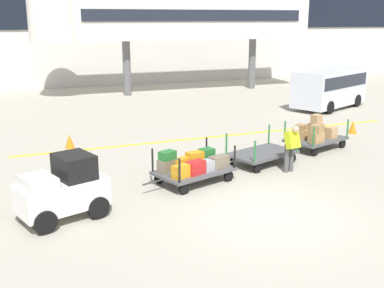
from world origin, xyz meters
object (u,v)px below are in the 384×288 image
(baggage_tug, at_px, (63,190))
(shuttle_van, at_px, (330,86))
(baggage_cart_tail, at_px, (315,135))
(safety_cone_far, at_px, (353,127))
(baggage_handler, at_px, (291,146))
(baggage_cart_middle, at_px, (262,154))
(safety_cone_near, at_px, (70,141))
(baggage_cart_lead, at_px, (193,166))

(baggage_tug, xyz_separation_m, shuttle_van, (15.18, 10.19, 0.48))
(baggage_cart_tail, xyz_separation_m, safety_cone_far, (2.96, 1.51, -0.26))
(baggage_handler, distance_m, shuttle_van, 12.06)
(baggage_cart_middle, relative_size, safety_cone_near, 5.59)
(baggage_handler, relative_size, shuttle_van, 0.30)
(baggage_tug, xyz_separation_m, baggage_cart_lead, (3.91, 1.37, -0.23))
(shuttle_van, bearing_deg, baggage_cart_lead, -141.96)
(baggage_cart_middle, distance_m, shuttle_van, 11.54)
(baggage_tug, distance_m, safety_cone_near, 6.74)
(shuttle_van, height_order, safety_cone_far, shuttle_van)
(baggage_handler, bearing_deg, baggage_tug, -170.57)
(baggage_tug, distance_m, baggage_cart_lead, 4.15)
(baggage_tug, relative_size, baggage_handler, 1.50)
(safety_cone_far, bearing_deg, shuttle_van, 63.59)
(baggage_handler, height_order, safety_cone_near, baggage_handler)
(baggage_cart_middle, distance_m, safety_cone_near, 7.30)
(baggage_cart_lead, xyz_separation_m, shuttle_van, (11.27, 8.82, 0.72))
(safety_cone_near, bearing_deg, baggage_cart_tail, -20.89)
(baggage_tug, bearing_deg, baggage_handler, 9.43)
(baggage_cart_middle, distance_m, baggage_handler, 1.33)
(baggage_tug, distance_m, safety_cone_far, 13.45)
(shuttle_van, distance_m, safety_cone_near, 14.75)
(baggage_cart_middle, bearing_deg, baggage_cart_tail, 19.64)
(baggage_handler, distance_m, safety_cone_far, 6.53)
(shuttle_van, xyz_separation_m, safety_cone_near, (-14.30, -3.52, -0.96))
(baggage_handler, bearing_deg, baggage_cart_lead, 176.84)
(baggage_tug, relative_size, baggage_cart_middle, 0.76)
(safety_cone_far, bearing_deg, baggage_cart_tail, -152.97)
(baggage_cart_tail, xyz_separation_m, baggage_handler, (-2.41, -2.16, 0.33))
(baggage_cart_lead, xyz_separation_m, baggage_handler, (3.25, -0.18, 0.35))
(baggage_tug, bearing_deg, baggage_cart_lead, 19.30)
(baggage_cart_lead, distance_m, baggage_cart_tail, 6.00)
(safety_cone_near, relative_size, safety_cone_far, 1.00)
(baggage_cart_lead, bearing_deg, baggage_cart_middle, 18.89)
(baggage_cart_lead, relative_size, safety_cone_far, 5.59)
(baggage_cart_tail, height_order, safety_cone_near, baggage_cart_tail)
(baggage_cart_tail, bearing_deg, safety_cone_far, 27.03)
(baggage_handler, xyz_separation_m, safety_cone_near, (-6.28, 5.48, -0.59))
(baggage_cart_tail, distance_m, baggage_handler, 3.25)
(safety_cone_near, distance_m, safety_cone_far, 11.79)
(baggage_tug, xyz_separation_m, baggage_cart_middle, (6.76, 2.35, -0.41))
(baggage_tug, relative_size, baggage_cart_lead, 0.76)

